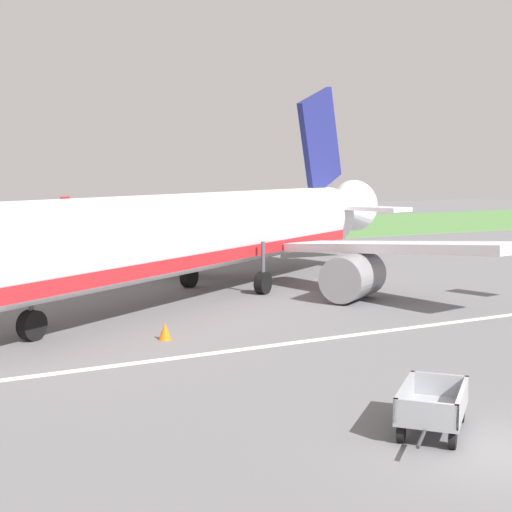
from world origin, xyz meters
name	(u,v)px	position (x,y,z in m)	size (l,w,h in m)	color
ground_plane	(495,453)	(0.00, 0.00, 0.00)	(220.00, 220.00, 0.00)	slate
apron_stripe	(252,348)	(0.00, 10.93, 0.01)	(120.00, 0.36, 0.01)	silver
airplane	(209,233)	(3.52, 21.80, 3.05)	(33.84, 28.28, 11.34)	silver
baggage_cart_second_in_row	(432,407)	(-0.29, 1.65, 0.60)	(3.17, 2.88, 1.07)	gray
traffic_cone_near_plane	(165,331)	(-2.10, 13.60, 0.31)	(0.47, 0.47, 0.62)	orange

